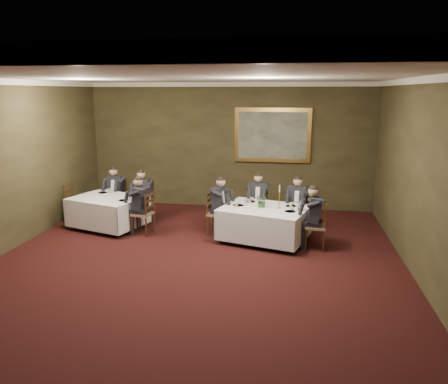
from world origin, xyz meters
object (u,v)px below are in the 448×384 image
(chair_main_endright, at_px, (316,236))
(chair_sec_endright, at_px, (143,222))
(diner_sec_backleft, at_px, (116,198))
(diner_sec_endright, at_px, (143,213))
(diner_sec_backright, at_px, (144,202))
(chair_main_backleft, at_px, (258,215))
(chair_main_backright, at_px, (297,220))
(chair_sec_backright, at_px, (144,210))
(diner_main_endleft, at_px, (217,213))
(table_main, at_px, (264,221))
(chair_sec_backleft, at_px, (117,206))
(centerpiece, at_px, (262,200))
(diner_main_endright, at_px, (316,225))
(diner_main_backleft, at_px, (258,206))
(diner_main_backright, at_px, (297,211))
(table_second, at_px, (108,210))
(candlestick, at_px, (279,200))
(chair_main_endleft, at_px, (217,222))
(painting, at_px, (273,135))
(chair_sec_endleft, at_px, (76,211))

(chair_main_endright, distance_m, chair_sec_endright, 3.94)
(diner_sec_backleft, distance_m, diner_sec_endright, 1.70)
(diner_sec_backleft, xyz_separation_m, diner_sec_backright, (0.85, -0.27, 0.00))
(chair_main_backleft, bearing_deg, chair_main_backright, 168.35)
(chair_main_backleft, relative_size, chair_main_endright, 1.00)
(chair_sec_backright, bearing_deg, diner_main_endleft, 168.28)
(table_main, distance_m, chair_sec_backleft, 4.18)
(table_main, xyz_separation_m, chair_sec_backright, (-3.13, 1.02, -0.17))
(diner_main_endleft, bearing_deg, chair_sec_backleft, -100.55)
(chair_sec_backleft, xyz_separation_m, chair_sec_backright, (0.85, -0.27, 0.00))
(table_main, relative_size, centerpiece, 7.11)
(diner_main_endright, relative_size, chair_sec_backleft, 1.35)
(chair_main_backleft, height_order, diner_sec_backright, diner_sec_backright)
(centerpiece, bearing_deg, diner_main_backleft, 99.18)
(chair_sec_endright, bearing_deg, diner_main_backright, -69.78)
(table_second, xyz_separation_m, chair_main_backright, (4.54, 0.42, -0.17))
(diner_main_backleft, xyz_separation_m, candlestick, (0.53, -1.03, 0.45))
(diner_sec_backright, bearing_deg, chair_main_endleft, 168.53)
(chair_main_endleft, distance_m, diner_main_endright, 2.32)
(chair_sec_backright, xyz_separation_m, candlestick, (3.45, -1.03, 0.68))
(diner_main_endright, height_order, candlestick, diner_main_endright)
(centerpiece, distance_m, painting, 3.01)
(table_main, xyz_separation_m, chair_sec_endright, (-2.81, 0.03, -0.17))
(diner_main_endleft, bearing_deg, chair_main_backright, 112.01)
(chair_main_endright, xyz_separation_m, chair_sec_backleft, (-5.09, 1.61, 0.00))
(diner_main_endleft, distance_m, diner_sec_backleft, 3.03)
(chair_main_backleft, bearing_deg, candlestick, 121.47)
(centerpiece, bearing_deg, chair_sec_endleft, 172.57)
(chair_sec_backright, xyz_separation_m, diner_sec_backright, (-0.00, -0.01, 0.23))
(table_second, relative_size, chair_sec_endleft, 1.96)
(chair_main_endright, height_order, candlestick, candlestick)
(table_main, relative_size, diner_sec_backleft, 1.59)
(chair_sec_endright, bearing_deg, diner_sec_backright, 26.85)
(chair_main_endright, height_order, chair_sec_endright, same)
(chair_main_endleft, relative_size, centerpiece, 3.32)
(chair_main_endright, relative_size, candlestick, 1.87)
(diner_main_backright, height_order, painting, painting)
(chair_main_endleft, bearing_deg, diner_sec_endright, -72.29)
(diner_main_endleft, height_order, chair_sec_endleft, diner_main_endleft)
(diner_main_backleft, height_order, diner_sec_endright, same)
(diner_main_backright, height_order, diner_sec_endright, same)
(chair_main_backright, bearing_deg, chair_sec_endright, 24.31)
(diner_main_backright, height_order, chair_main_endleft, diner_main_backright)
(chair_main_endright, relative_size, diner_main_endright, 0.74)
(diner_main_endright, height_order, chair_sec_endleft, diner_main_endright)
(table_second, relative_size, chair_main_endleft, 1.96)
(chair_main_backleft, distance_m, candlestick, 1.35)
(table_main, distance_m, candlestick, 0.60)
(chair_main_backright, distance_m, chair_main_endright, 1.15)
(diner_main_endright, relative_size, painting, 0.64)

